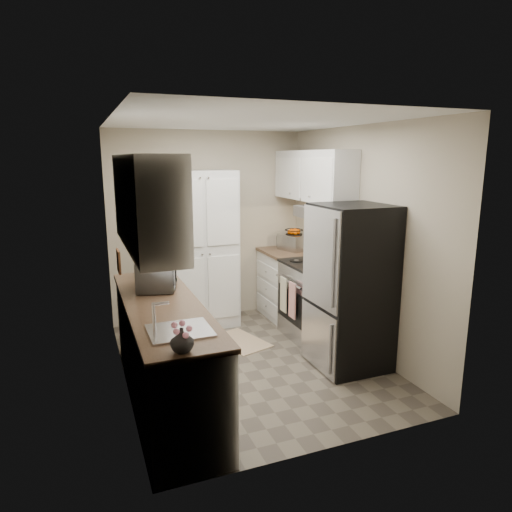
{
  "coord_description": "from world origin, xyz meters",
  "views": [
    {
      "loc": [
        -1.61,
        -4.25,
        2.16
      ],
      "look_at": [
        0.11,
        0.15,
        1.13
      ],
      "focal_mm": 32.0,
      "sensor_mm": 36.0,
      "label": 1
    }
  ],
  "objects_px": {
    "refrigerator": "(351,287)",
    "wine_bottle": "(138,265)",
    "toaster_oven": "(294,242)",
    "electric_range": "(315,299)",
    "microwave": "(157,273)",
    "pantry_cabinet": "(200,250)"
  },
  "relations": [
    {
      "from": "wine_bottle",
      "to": "pantry_cabinet",
      "type": "bearing_deg",
      "value": 41.55
    },
    {
      "from": "refrigerator",
      "to": "wine_bottle",
      "type": "relative_size",
      "value": 6.5
    },
    {
      "from": "microwave",
      "to": "wine_bottle",
      "type": "distance_m",
      "value": 0.51
    },
    {
      "from": "refrigerator",
      "to": "microwave",
      "type": "xyz_separation_m",
      "value": [
        -1.89,
        0.46,
        0.22
      ]
    },
    {
      "from": "refrigerator",
      "to": "pantry_cabinet",
      "type": "bearing_deg",
      "value": 123.46
    },
    {
      "from": "electric_range",
      "to": "refrigerator",
      "type": "relative_size",
      "value": 0.66
    },
    {
      "from": "refrigerator",
      "to": "toaster_oven",
      "type": "xyz_separation_m",
      "value": [
        0.15,
        1.63,
        0.18
      ]
    },
    {
      "from": "pantry_cabinet",
      "to": "toaster_oven",
      "type": "xyz_separation_m",
      "value": [
        1.29,
        -0.09,
        0.03
      ]
    },
    {
      "from": "electric_range",
      "to": "microwave",
      "type": "bearing_deg",
      "value": -170.0
    },
    {
      "from": "pantry_cabinet",
      "to": "microwave",
      "type": "height_order",
      "value": "pantry_cabinet"
    },
    {
      "from": "pantry_cabinet",
      "to": "microwave",
      "type": "distance_m",
      "value": 1.47
    },
    {
      "from": "electric_range",
      "to": "wine_bottle",
      "type": "bearing_deg",
      "value": 175.6
    },
    {
      "from": "toaster_oven",
      "to": "electric_range",
      "type": "bearing_deg",
      "value": -115.51
    },
    {
      "from": "refrigerator",
      "to": "wine_bottle",
      "type": "xyz_separation_m",
      "value": [
        -2.01,
        0.96,
        0.2
      ]
    },
    {
      "from": "pantry_cabinet",
      "to": "electric_range",
      "type": "xyz_separation_m",
      "value": [
        1.17,
        -0.93,
        -0.52
      ]
    },
    {
      "from": "electric_range",
      "to": "refrigerator",
      "type": "bearing_deg",
      "value": -92.48
    },
    {
      "from": "pantry_cabinet",
      "to": "microwave",
      "type": "xyz_separation_m",
      "value": [
        -0.75,
        -1.26,
        0.07
      ]
    },
    {
      "from": "pantry_cabinet",
      "to": "microwave",
      "type": "relative_size",
      "value": 3.8
    },
    {
      "from": "electric_range",
      "to": "toaster_oven",
      "type": "height_order",
      "value": "toaster_oven"
    },
    {
      "from": "microwave",
      "to": "wine_bottle",
      "type": "relative_size",
      "value": 2.01
    },
    {
      "from": "electric_range",
      "to": "wine_bottle",
      "type": "height_order",
      "value": "wine_bottle"
    },
    {
      "from": "electric_range",
      "to": "refrigerator",
      "type": "distance_m",
      "value": 0.88
    }
  ]
}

